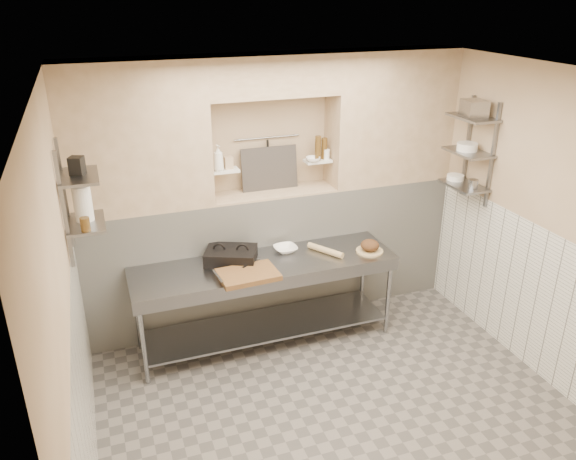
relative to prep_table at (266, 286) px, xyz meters
name	(u,v)px	position (x,y,z in m)	size (l,w,h in m)	color
floor	(337,413)	(0.27, -1.18, -0.69)	(4.00, 3.90, 0.10)	#66605A
ceiling	(352,72)	(0.27, -1.18, 2.21)	(4.00, 3.90, 0.10)	silver
wall_left	(61,313)	(-1.78, -1.18, 0.76)	(0.10, 3.90, 2.80)	tan
wall_right	(555,230)	(2.32, -1.18, 0.76)	(0.10, 3.90, 2.80)	tan
wall_back	(266,186)	(0.27, 0.82, 0.76)	(4.00, 0.10, 2.80)	tan
wall_front	(526,451)	(0.27, -3.18, 0.76)	(4.00, 0.10, 2.80)	tan
backwall_lower	(273,254)	(0.27, 0.57, 0.06)	(4.00, 0.40, 1.40)	silver
alcove_sill	(273,192)	(0.27, 0.57, 0.77)	(1.30, 0.40, 0.02)	tan
backwall_pillar_left	(135,138)	(-1.05, 0.57, 1.46)	(1.35, 0.40, 1.40)	tan
backwall_pillar_right	(390,117)	(1.60, 0.57, 1.46)	(1.35, 0.40, 1.40)	tan
backwall_header	(271,75)	(0.27, 0.57, 1.96)	(1.30, 0.40, 0.40)	tan
wainscot_left	(85,396)	(-1.72, -1.18, 0.06)	(0.02, 3.90, 1.40)	silver
wainscot_right	(535,300)	(2.26, -1.18, 0.06)	(0.02, 3.90, 1.40)	silver
alcove_shelf_left	(225,171)	(-0.23, 0.57, 1.06)	(0.28, 0.16, 0.03)	white
alcove_shelf_right	(318,161)	(0.77, 0.57, 1.06)	(0.28, 0.16, 0.03)	white
utensil_rail	(267,138)	(0.27, 0.74, 1.31)	(0.02, 0.02, 0.70)	gray
hanging_steel	(268,154)	(0.27, 0.72, 1.14)	(0.02, 0.02, 0.30)	black
splash_panel	(269,168)	(0.27, 0.67, 1.00)	(0.60, 0.02, 0.45)	#383330
shelf_rail_left_a	(65,194)	(-1.70, 0.07, 1.16)	(0.03, 0.03, 0.95)	slate
shelf_rail_left_b	(64,211)	(-1.70, -0.33, 1.16)	(0.03, 0.03, 0.95)	slate
wall_shelf_left_lower	(86,223)	(-1.57, -0.13, 0.96)	(0.30, 0.50, 0.03)	slate
wall_shelf_left_upper	(78,176)	(-1.57, -0.13, 1.36)	(0.30, 0.50, 0.03)	slate
shelf_rail_right_a	(467,146)	(2.25, 0.07, 1.21)	(0.03, 0.03, 1.05)	slate
shelf_rail_right_b	(492,156)	(2.25, -0.33, 1.21)	(0.03, 0.03, 1.05)	slate
wall_shelf_right_lower	(464,185)	(2.11, -0.13, 0.86)	(0.30, 0.50, 0.03)	slate
wall_shelf_right_mid	(468,152)	(2.11, -0.13, 1.21)	(0.30, 0.50, 0.03)	slate
wall_shelf_right_upper	(473,118)	(2.11, -0.13, 1.56)	(0.30, 0.50, 0.03)	slate
prep_table	(266,286)	(0.00, 0.00, 0.00)	(2.60, 0.70, 0.90)	gray
panini_press	(231,256)	(-0.30, 0.15, 0.32)	(0.58, 0.52, 0.13)	black
cutting_board	(248,275)	(-0.23, -0.21, 0.28)	(0.54, 0.38, 0.05)	brown
knife_blade	(251,263)	(-0.16, -0.04, 0.31)	(0.24, 0.03, 0.01)	gray
tongs	(218,276)	(-0.52, -0.21, 0.31)	(0.02, 0.02, 0.25)	gray
mixing_bowl	(285,249)	(0.27, 0.18, 0.29)	(0.23, 0.23, 0.06)	white
rolling_pin	(325,250)	(0.64, 0.01, 0.29)	(0.06, 0.06, 0.41)	tan
bread_board	(369,251)	(1.08, -0.11, 0.27)	(0.28, 0.28, 0.02)	tan
bread_loaf	(370,245)	(1.08, -0.11, 0.33)	(0.19, 0.19, 0.11)	#4C2D19
bottle_soap	(218,158)	(-0.29, 0.53, 1.20)	(0.10, 0.10, 0.26)	white
jar_alcove	(228,163)	(-0.18, 0.58, 1.13)	(0.08, 0.08, 0.12)	tan
bowl_alcove	(313,159)	(0.70, 0.52, 1.09)	(0.15, 0.15, 0.05)	white
condiment_a	(324,148)	(0.85, 0.58, 1.18)	(0.06, 0.06, 0.22)	#4A3313
condiment_b	(318,148)	(0.77, 0.56, 1.20)	(0.06, 0.06, 0.25)	#4A3313
condiment_c	(327,154)	(0.86, 0.55, 1.12)	(0.06, 0.06, 0.11)	white
jug_left	(83,203)	(-1.57, -0.10, 1.12)	(0.15, 0.15, 0.29)	white
jar_left	(85,224)	(-1.57, -0.33, 1.03)	(0.07, 0.07, 0.11)	#4A3313
box_left_upper	(77,166)	(-1.57, -0.12, 1.44)	(0.10, 0.10, 0.14)	black
bowl_right	(455,177)	(2.11, 0.02, 0.90)	(0.18, 0.18, 0.05)	white
canister_right	(473,184)	(2.11, -0.27, 0.92)	(0.09, 0.09, 0.09)	gray
bowl_right_mid	(467,147)	(2.11, -0.11, 1.26)	(0.21, 0.21, 0.08)	white
basket_right	(474,108)	(2.11, -0.14, 1.65)	(0.20, 0.25, 0.16)	gray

